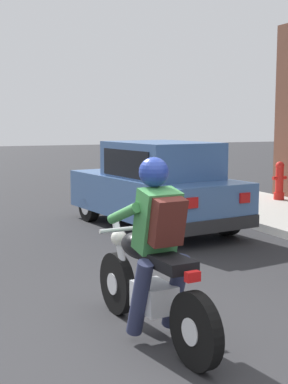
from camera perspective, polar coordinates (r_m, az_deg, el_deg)
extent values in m
plane|color=#2B2B2D|center=(4.51, 2.13, -17.67)|extent=(80.00, 80.00, 0.00)
cylinder|color=black|center=(5.44, -2.90, -9.69)|extent=(0.16, 0.63, 0.62)
cylinder|color=silver|center=(5.44, -2.90, -9.69)|extent=(0.14, 0.23, 0.22)
cylinder|color=black|center=(4.29, 5.51, -14.51)|extent=(0.16, 0.63, 0.62)
cylinder|color=silver|center=(4.29, 5.51, -14.51)|extent=(0.14, 0.23, 0.22)
cube|color=silver|center=(4.78, 1.08, -11.12)|extent=(0.32, 0.42, 0.24)
ellipsoid|color=black|center=(4.88, -0.37, -5.73)|extent=(0.35, 0.55, 0.24)
cube|color=black|center=(4.49, 2.56, -7.45)|extent=(0.31, 0.58, 0.10)
cylinder|color=silver|center=(5.27, -2.44, -6.71)|extent=(0.10, 0.33, 0.68)
cylinder|color=silver|center=(5.10, -1.86, -3.95)|extent=(0.56, 0.09, 0.04)
sphere|color=silver|center=(5.28, -2.69, -4.90)|extent=(0.16, 0.16, 0.16)
cylinder|color=silver|center=(4.58, 5.41, -13.35)|extent=(0.13, 0.56, 0.08)
cube|color=red|center=(4.20, 5.20, -8.97)|extent=(0.12, 0.07, 0.08)
cylinder|color=#282D4C|center=(4.63, -0.46, -11.25)|extent=(0.17, 0.36, 0.71)
cylinder|color=#282D4C|center=(4.80, 3.40, -10.57)|extent=(0.17, 0.36, 0.71)
cube|color=#387F42|center=(4.57, 1.41, -3.06)|extent=(0.37, 0.36, 0.57)
cylinder|color=#387F42|center=(4.68, -2.19, -2.32)|extent=(0.14, 0.53, 0.26)
cylinder|color=#387F42|center=(4.86, 2.04, -1.94)|extent=(0.14, 0.53, 0.26)
sphere|color=navy|center=(4.56, 1.05, 2.13)|extent=(0.26, 0.26, 0.26)
cube|color=#4C1E19|center=(4.43, 2.45, -3.14)|extent=(0.30, 0.26, 0.42)
cylinder|color=black|center=(10.42, -5.87, -1.48)|extent=(0.26, 0.62, 0.60)
cylinder|color=silver|center=(10.42, -5.87, -1.48)|extent=(0.24, 0.35, 0.33)
cylinder|color=black|center=(11.11, 0.85, -0.89)|extent=(0.26, 0.62, 0.60)
cylinder|color=silver|center=(11.11, 0.85, -0.89)|extent=(0.24, 0.35, 0.33)
cylinder|color=black|center=(8.35, 1.25, -3.69)|extent=(0.26, 0.62, 0.60)
cylinder|color=silver|center=(8.35, 1.25, -3.69)|extent=(0.24, 0.35, 0.33)
cylinder|color=black|center=(9.19, 8.85, -2.74)|extent=(0.26, 0.62, 0.60)
cylinder|color=silver|center=(9.19, 8.85, -2.74)|extent=(0.24, 0.35, 0.33)
cube|color=#42669E|center=(9.68, 1.03, -0.34)|extent=(2.14, 3.89, 0.70)
cube|color=#42669E|center=(9.40, 1.85, 3.35)|extent=(1.69, 2.08, 0.66)
cube|color=black|center=(10.14, -0.84, 3.37)|extent=(1.36, 0.53, 0.51)
cube|color=black|center=(9.03, -2.01, 3.05)|extent=(0.24, 1.51, 0.46)
cube|color=black|center=(9.82, 5.40, 3.38)|extent=(0.24, 1.51, 0.46)
cube|color=silver|center=(11.05, -6.38, 1.22)|extent=(0.24, 0.07, 0.14)
cube|color=red|center=(7.85, 5.16, -1.16)|extent=(0.20, 0.07, 0.16)
cube|color=silver|center=(11.51, -1.79, 1.51)|extent=(0.24, 0.07, 0.14)
cube|color=red|center=(8.49, 10.68, -0.61)|extent=(0.20, 0.07, 0.16)
cube|color=#28282B|center=(11.29, -3.95, -0.52)|extent=(1.61, 0.34, 0.20)
cube|color=#28282B|center=(8.25, 7.85, -3.53)|extent=(1.61, 0.34, 0.20)
cylinder|color=red|center=(12.71, 14.20, -0.42)|extent=(0.24, 0.24, 0.16)
cylinder|color=red|center=(12.67, 14.25, 1.24)|extent=(0.18, 0.18, 0.58)
sphere|color=red|center=(12.64, 14.30, 2.73)|extent=(0.20, 0.20, 0.20)
cylinder|color=red|center=(12.58, 13.79, 1.44)|extent=(0.10, 0.08, 0.08)
cylinder|color=red|center=(12.74, 14.72, 1.48)|extent=(0.10, 0.08, 0.08)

